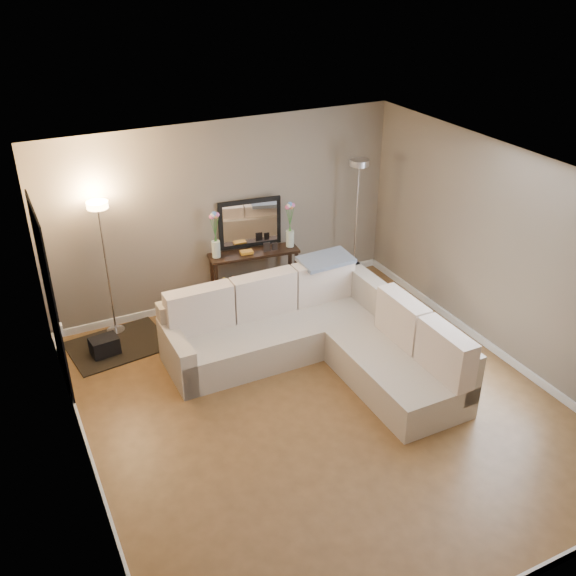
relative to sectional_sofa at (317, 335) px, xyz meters
name	(u,v)px	position (x,y,z in m)	size (l,w,h in m)	color
floor	(319,404)	(-0.40, -0.79, -0.37)	(5.00, 5.50, 0.01)	brown
ceiling	(326,183)	(-0.40, -0.79, 2.24)	(5.00, 5.50, 0.01)	white
wall_back	(225,214)	(-0.40, 1.97, 0.94)	(5.00, 0.02, 2.60)	gray
wall_front	(516,481)	(-0.40, -3.55, 0.94)	(5.00, 0.02, 2.60)	gray
wall_left	(72,366)	(-2.91, -0.79, 0.94)	(0.02, 5.50, 2.60)	gray
wall_right	(508,257)	(2.11, -0.79, 0.94)	(0.02, 5.50, 2.60)	gray
baseboard_back	(229,295)	(-0.40, 1.94, -0.31)	(5.00, 0.03, 0.10)	white
baseboard_left	(95,472)	(-2.88, -0.79, -0.31)	(0.03, 5.50, 0.10)	white
baseboard_right	(491,346)	(2.09, -0.79, -0.31)	(0.03, 5.50, 0.10)	white
doorway	(51,300)	(-2.88, 0.91, 0.74)	(0.02, 1.20, 2.20)	black
switch_plate	(62,329)	(-2.88, 0.06, 0.84)	(0.02, 0.08, 0.12)	white
sectional_sofa	(317,335)	(0.00, 0.00, 0.00)	(2.78, 2.66, 0.98)	beige
throw_blanket	(326,260)	(0.49, 0.69, 0.62)	(0.70, 0.40, 0.05)	slate
console_table	(249,274)	(-0.17, 1.72, 0.08)	(1.29, 0.49, 0.78)	black
leaning_mirror	(250,223)	(-0.07, 1.87, 0.78)	(0.89, 0.15, 0.70)	black
table_decor	(254,250)	(-0.09, 1.67, 0.46)	(0.54, 0.15, 0.13)	#C18022
flower_vase_left	(215,238)	(-0.62, 1.77, 0.71)	(0.15, 0.13, 0.67)	silver
flower_vase_right	(290,228)	(0.44, 1.65, 0.71)	(0.15, 0.13, 0.67)	silver
floor_lamp_lit	(103,243)	(-2.10, 1.76, 0.94)	(0.29, 0.29, 1.84)	silver
floor_lamp_unlit	(357,199)	(1.45, 1.52, 1.01)	(0.28, 0.28, 1.94)	silver
charcoal_rug	(118,345)	(-2.15, 1.40, -0.35)	(1.20, 0.90, 0.02)	black
black_bag	(105,346)	(-2.34, 1.28, -0.23)	(0.34, 0.24, 0.22)	black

